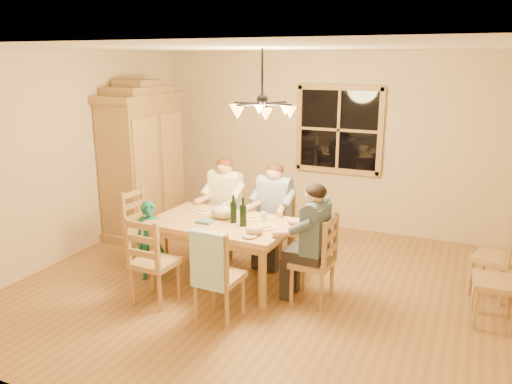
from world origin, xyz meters
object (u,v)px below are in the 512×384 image
at_px(armoire, 143,164).
at_px(wine_bottle_b, 243,212).
at_px(chair_end_left, 147,242).
at_px(chandelier, 262,109).
at_px(chair_far_left, 225,233).
at_px(chair_spare_back, 493,271).
at_px(wine_bottle_a, 233,209).
at_px(adult_plaid_man, 274,201).
at_px(chair_spare_front, 494,296).
at_px(chair_end_right, 312,275).
at_px(dining_table, 222,229).
at_px(chair_far_right, 274,241).
at_px(adult_slate_man, 314,228).
at_px(chair_near_left, 156,275).
at_px(adult_woman, 225,195).
at_px(chair_near_right, 220,290).
at_px(child, 150,241).

relative_size(armoire, wine_bottle_b, 6.97).
bearing_deg(chair_end_left, chandelier, 91.66).
bearing_deg(chair_far_left, chair_spare_back, -175.81).
relative_size(wine_bottle_a, wine_bottle_b, 1.00).
xyz_separation_m(chandelier, adult_plaid_man, (-0.15, 0.73, -1.24)).
bearing_deg(wine_bottle_b, chair_spare_front, 5.88).
xyz_separation_m(chair_end_right, chair_spare_back, (1.81, 0.94, 0.00)).
height_order(armoire, chair_far_left, armoire).
bearing_deg(chair_spare_back, dining_table, 127.76).
bearing_deg(chair_far_right, chair_spare_back, -174.65).
relative_size(chair_end_left, adult_plaid_man, 1.13).
xyz_separation_m(chandelier, chair_spare_front, (2.45, 0.18, -1.77)).
height_order(chandelier, wine_bottle_b, chandelier).
bearing_deg(wine_bottle_a, adult_slate_man, -2.73).
relative_size(chair_near_left, chair_spare_front, 1.00).
height_order(chair_far_right, adult_slate_man, adult_slate_man).
relative_size(chair_end_right, adult_woman, 1.13).
bearing_deg(chair_near_left, armoire, 130.81).
distance_m(chair_end_left, adult_woman, 1.18).
xyz_separation_m(chair_end_right, adult_slate_man, (0.00, 0.00, 0.54)).
height_order(chandelier, armoire, chandelier).
height_order(dining_table, chair_end_right, chair_end_right).
distance_m(chair_far_left, adult_slate_man, 1.80).
height_order(chair_end_right, chair_spare_back, same).
distance_m(dining_table, adult_plaid_man, 0.85).
distance_m(chair_end_right, wine_bottle_b, 1.04).
bearing_deg(dining_table, chair_far_left, 115.59).
relative_size(chair_near_right, chair_spare_back, 1.00).
bearing_deg(chandelier, chair_far_right, 101.34).
height_order(adult_woman, wine_bottle_b, adult_woman).
relative_size(dining_table, chair_spare_front, 1.68).
bearing_deg(dining_table, chair_near_right, -64.41).
xyz_separation_m(chair_end_right, chair_spare_front, (1.81, 0.26, 0.00)).
height_order(chair_near_left, adult_plaid_man, adult_plaid_man).
xyz_separation_m(chair_near_left, wine_bottle_a, (0.59, 0.75, 0.62)).
height_order(chair_near_left, chair_spare_front, same).
bearing_deg(chair_spare_front, adult_woman, 76.28).
height_order(chair_end_left, chair_end_right, same).
xyz_separation_m(chair_near_left, chair_spare_back, (3.38, 1.64, 0.00)).
height_order(chair_end_left, wine_bottle_b, wine_bottle_b).
height_order(adult_woman, adult_plaid_man, same).
xyz_separation_m(armoire, child, (1.10, -1.41, -0.57)).
xyz_separation_m(chandelier, chair_end_left, (-1.62, 0.02, -1.77)).
bearing_deg(chair_far_right, chair_near_right, 93.37).
height_order(chair_near_right, child, chair_near_right).
xyz_separation_m(armoire, adult_slate_man, (3.06, -1.17, -0.22)).
bearing_deg(adult_plaid_man, wine_bottle_a, 77.53).
distance_m(chair_near_left, adult_slate_man, 1.80).
bearing_deg(wine_bottle_a, chair_end_right, -2.73).
relative_size(chair_end_right, child, 1.02).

